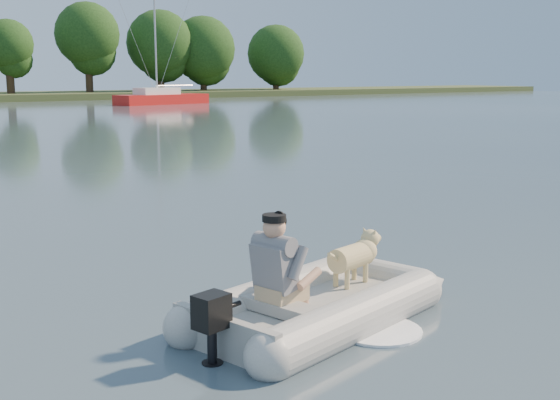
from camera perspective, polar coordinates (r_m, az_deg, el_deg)
water at (r=7.35m, az=7.05°, el=-8.69°), size 160.00×160.00×0.00m
dinghy at (r=6.86m, az=3.34°, el=-5.53°), size 4.90×4.10×1.22m
man at (r=6.39m, az=-0.36°, el=-5.14°), size 0.75×0.68×0.94m
dog at (r=7.34m, az=5.80°, el=-4.99°), size 0.86×0.48×0.54m
outboard_motor at (r=5.91m, az=-5.56°, el=-10.65°), size 0.41×0.34×0.69m
sailboat at (r=56.08m, az=-9.63°, el=8.16°), size 7.90×3.73×10.45m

